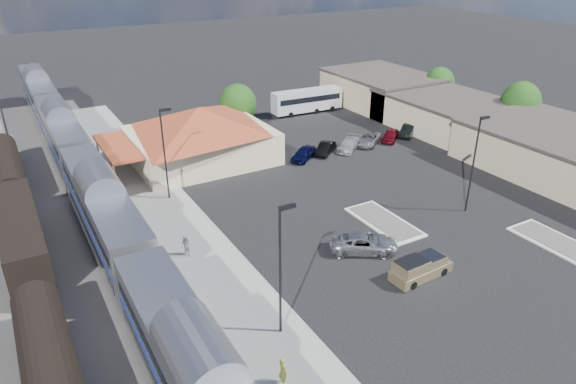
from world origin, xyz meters
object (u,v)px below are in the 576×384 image
suv (364,243)px  coach_bus (307,100)px  pickup_truck (421,268)px  station_depot (200,134)px

suv → coach_bus: coach_bus is taller
pickup_truck → coach_bus: coach_bus is taller
coach_bus → station_depot: bearing=119.2°
suv → station_depot: bearing=40.6°
pickup_truck → suv: (-1.49, 4.91, -0.04)m
station_depot → suv: (4.04, -24.88, -2.38)m
station_depot → suv: size_ratio=3.38×
station_depot → suv: station_depot is taller
pickup_truck → suv: 5.13m
pickup_truck → coach_bus: bearing=-23.2°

